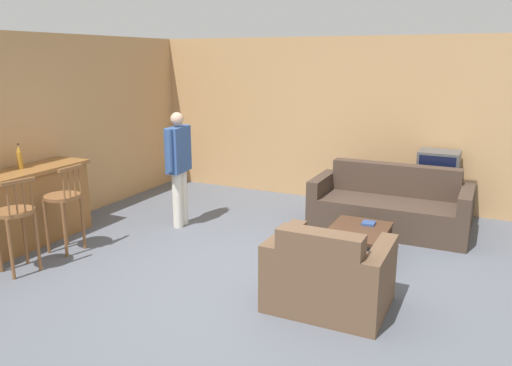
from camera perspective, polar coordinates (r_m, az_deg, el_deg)
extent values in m
plane|color=#565B66|center=(5.38, -2.28, -10.98)|extent=(24.00, 24.00, 0.00)
cube|color=tan|center=(8.14, 9.14, 7.06)|extent=(9.40, 0.08, 2.60)
cube|color=tan|center=(7.83, -19.04, 6.19)|extent=(0.08, 8.45, 2.60)
cube|color=brown|center=(6.65, -26.62, -3.38)|extent=(0.47, 2.23, 0.90)
cube|color=brown|center=(6.53, -27.08, 0.61)|extent=(0.55, 2.29, 0.05)
cylinder|color=brown|center=(5.93, -25.92, -2.97)|extent=(0.50, 0.50, 0.04)
cylinder|color=brown|center=(6.21, -24.92, -5.53)|extent=(0.04, 0.04, 0.66)
cylinder|color=brown|center=(5.96, -23.70, -6.20)|extent=(0.04, 0.04, 0.66)
cylinder|color=brown|center=(5.85, -26.23, -6.86)|extent=(0.04, 0.04, 0.66)
cylinder|color=brown|center=(5.77, -24.26, -1.35)|extent=(0.02, 0.02, 0.32)
cylinder|color=brown|center=(5.74, -25.00, -1.51)|extent=(0.02, 0.02, 0.32)
cylinder|color=brown|center=(5.71, -25.74, -1.68)|extent=(0.02, 0.02, 0.32)
cylinder|color=brown|center=(5.67, -26.50, -1.84)|extent=(0.02, 0.02, 0.32)
cube|color=brown|center=(5.68, -25.56, 0.13)|extent=(0.12, 0.35, 0.04)
cylinder|color=brown|center=(6.34, -21.28, -1.45)|extent=(0.42, 0.42, 0.04)
cylinder|color=brown|center=(6.63, -20.98, -3.92)|extent=(0.04, 0.04, 0.66)
cylinder|color=brown|center=(6.45, -22.82, -4.61)|extent=(0.04, 0.04, 0.66)
cylinder|color=brown|center=(6.43, -19.17, -4.32)|extent=(0.04, 0.04, 0.66)
cylinder|color=brown|center=(6.24, -21.03, -5.04)|extent=(0.04, 0.04, 0.66)
cylinder|color=brown|center=(6.25, -19.49, 0.23)|extent=(0.02, 0.02, 0.32)
cylinder|color=brown|center=(6.20, -20.03, 0.06)|extent=(0.02, 0.02, 0.32)
cylinder|color=brown|center=(6.14, -20.57, -0.11)|extent=(0.02, 0.02, 0.32)
cylinder|color=brown|center=(6.09, -21.13, -0.29)|extent=(0.02, 0.02, 0.32)
cube|color=brown|center=(6.13, -20.44, 1.58)|extent=(0.04, 0.35, 0.04)
cube|color=#423328|center=(6.97, 14.88, -3.58)|extent=(1.73, 0.89, 0.43)
cube|color=#423328|center=(7.18, 15.61, 0.44)|extent=(1.73, 0.22, 0.43)
cube|color=#423328|center=(7.15, 7.51, -1.77)|extent=(0.16, 0.89, 0.67)
cube|color=#423328|center=(6.84, 22.73, -3.54)|extent=(0.16, 0.89, 0.67)
cube|color=brown|center=(4.83, 8.35, -11.33)|extent=(0.76, 0.85, 0.43)
cube|color=brown|center=(4.39, 7.30, -8.04)|extent=(0.76, 0.22, 0.40)
cube|color=brown|center=(4.69, 13.85, -10.95)|extent=(0.16, 0.85, 0.65)
cube|color=brown|center=(4.93, 3.23, -9.27)|extent=(0.16, 0.85, 0.65)
cube|color=#472D1E|center=(5.88, 11.60, -5.31)|extent=(0.65, 0.85, 0.04)
cube|color=#472D1E|center=(5.67, 7.72, -7.89)|extent=(0.06, 0.06, 0.33)
cube|color=#472D1E|center=(5.54, 13.39, -8.71)|extent=(0.06, 0.06, 0.33)
cube|color=#472D1E|center=(6.36, 9.89, -5.48)|extent=(0.06, 0.06, 0.33)
cube|color=#472D1E|center=(6.25, 14.94, -6.14)|extent=(0.06, 0.06, 0.33)
cube|color=#2D2319|center=(7.70, 19.82, -1.80)|extent=(1.04, 0.55, 0.55)
cube|color=#4C4C4C|center=(7.58, 20.13, 1.82)|extent=(0.56, 0.47, 0.44)
cube|color=black|center=(7.35, 19.94, 1.47)|extent=(0.49, 0.01, 0.37)
cylinder|color=#B27A23|center=(6.77, -25.37, 2.35)|extent=(0.06, 0.06, 0.21)
cone|color=#B27A23|center=(6.75, -25.50, 3.58)|extent=(0.06, 0.06, 0.09)
cylinder|color=black|center=(6.74, -25.55, 4.02)|extent=(0.02, 0.02, 0.02)
cube|color=navy|center=(6.05, 12.75, -4.51)|extent=(0.15, 0.16, 0.03)
cylinder|color=silver|center=(7.04, -8.38, -1.62)|extent=(0.13, 0.13, 0.77)
cylinder|color=silver|center=(6.91, -8.97, -1.94)|extent=(0.13, 0.13, 0.77)
cube|color=#335189|center=(6.82, -8.89, 3.82)|extent=(0.22, 0.45, 0.61)
cylinder|color=#335189|center=(7.02, -7.97, 4.35)|extent=(0.09, 0.09, 0.56)
cylinder|color=#335189|center=(6.61, -9.87, 3.66)|extent=(0.09, 0.09, 0.56)
sphere|color=tan|center=(6.76, -9.02, 7.25)|extent=(0.18, 0.18, 0.18)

